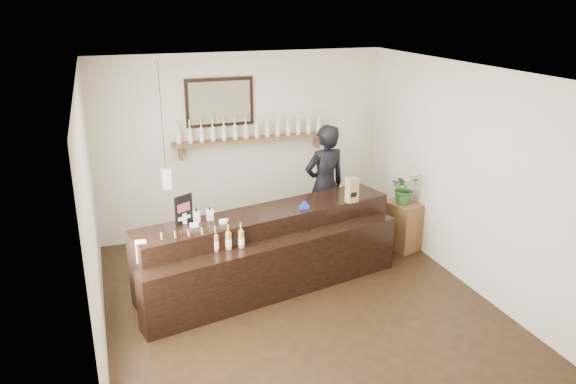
# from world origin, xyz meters

# --- Properties ---
(ground) EXTENTS (5.00, 5.00, 0.00)m
(ground) POSITION_xyz_m (0.00, 0.00, 0.00)
(ground) COLOR black
(ground) RESTS_ON ground
(room_shell) EXTENTS (5.00, 5.00, 5.00)m
(room_shell) POSITION_xyz_m (0.00, 0.00, 1.70)
(room_shell) COLOR beige
(room_shell) RESTS_ON ground
(back_wall_decor) EXTENTS (2.66, 0.96, 1.69)m
(back_wall_decor) POSITION_xyz_m (-0.14, 2.37, 1.75)
(back_wall_decor) COLOR brown
(back_wall_decor) RESTS_ON ground
(counter) EXTENTS (3.52, 1.65, 1.13)m
(counter) POSITION_xyz_m (-0.18, 0.57, 0.45)
(counter) COLOR black
(counter) RESTS_ON ground
(promo_sign) EXTENTS (0.23, 0.14, 0.36)m
(promo_sign) POSITION_xyz_m (-1.23, 0.63, 1.15)
(promo_sign) COLOR black
(promo_sign) RESTS_ON counter
(paper_bag) EXTENTS (0.17, 0.13, 0.33)m
(paper_bag) POSITION_xyz_m (1.00, 0.67, 1.13)
(paper_bag) COLOR #9A774A
(paper_bag) RESTS_ON counter
(tape_dispenser) EXTENTS (0.12, 0.05, 0.10)m
(tape_dispenser) POSITION_xyz_m (0.32, 0.63, 1.01)
(tape_dispenser) COLOR #1A36BB
(tape_dispenser) RESTS_ON counter
(side_cabinet) EXTENTS (0.48, 0.58, 0.72)m
(side_cabinet) POSITION_xyz_m (2.00, 1.00, 0.36)
(side_cabinet) COLOR brown
(side_cabinet) RESTS_ON ground
(potted_plant) EXTENTS (0.43, 0.38, 0.46)m
(potted_plant) POSITION_xyz_m (2.00, 1.00, 0.95)
(potted_plant) COLOR #2A5923
(potted_plant) RESTS_ON side_cabinet
(shopkeeper) EXTENTS (0.83, 0.62, 2.08)m
(shopkeeper) POSITION_xyz_m (0.98, 1.55, 1.04)
(shopkeeper) COLOR black
(shopkeeper) RESTS_ON ground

